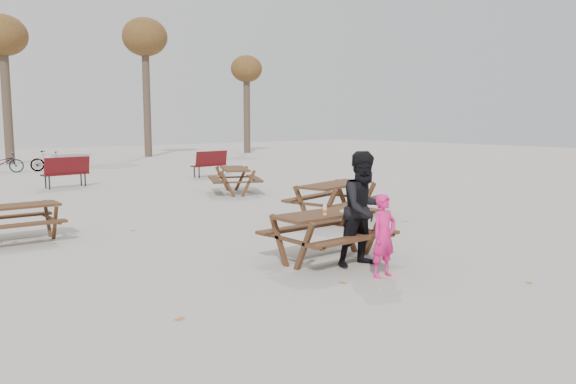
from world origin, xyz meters
TOP-DOWN VIEW (x-y plane):
  - ground at (0.00, 0.00)m, footprint 80.00×80.00m
  - main_picnic_table at (0.00, 0.00)m, footprint 1.80×1.45m
  - food_tray at (0.24, -0.17)m, footprint 0.18×0.11m
  - bread_roll at (0.24, -0.17)m, footprint 0.14×0.06m
  - soda_bottle at (-0.21, -0.16)m, footprint 0.07×0.07m
  - child at (-0.03, -1.19)m, footprint 0.44×0.29m
  - adult at (0.21, -0.60)m, footprint 0.95×0.79m
  - picnic_table_east at (2.57, 2.48)m, footprint 2.25×1.97m
  - picnic_table_north at (-3.56, 4.59)m, footprint 1.65×1.35m
  - picnic_table_far at (3.43, 7.77)m, footprint 2.12×2.28m
  - park_bench_row at (-1.54, 12.20)m, footprint 14.25×1.71m
  - fallen_leaves at (0.50, 2.50)m, footprint 11.00×11.00m

SIDE VIEW (x-z plane):
  - ground at x=0.00m, z-range 0.00..0.00m
  - fallen_leaves at x=0.50m, z-range 0.00..0.01m
  - picnic_table_north at x=-3.56m, z-range 0.00..0.69m
  - picnic_table_far at x=3.43m, z-range 0.00..0.78m
  - picnic_table_east at x=2.57m, z-range 0.00..0.84m
  - park_bench_row at x=-1.54m, z-range 0.00..1.03m
  - main_picnic_table at x=0.00m, z-range 0.20..0.97m
  - child at x=-0.03m, z-range 0.00..1.19m
  - food_tray at x=0.24m, z-range 0.78..0.81m
  - bread_roll at x=0.24m, z-range 0.81..0.86m
  - soda_bottle at x=-0.21m, z-range 0.76..0.93m
  - adult at x=0.21m, z-range 0.00..1.76m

